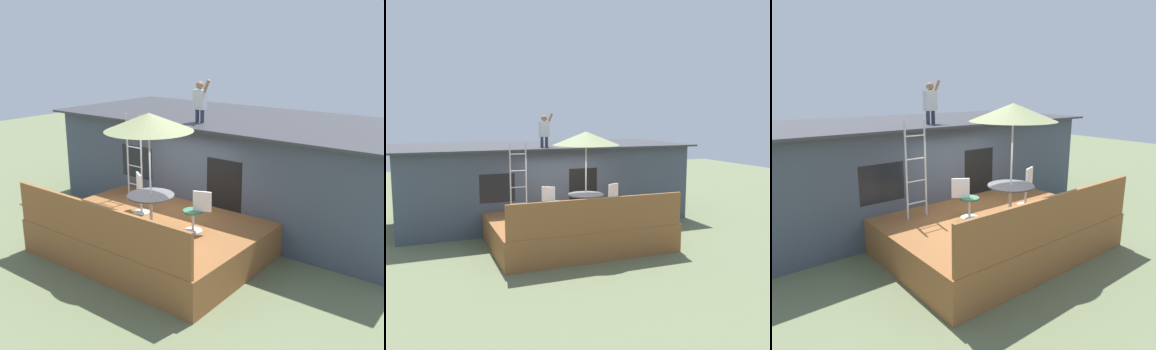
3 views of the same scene
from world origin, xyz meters
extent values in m
plane|color=#66704C|center=(0.00, 0.00, 0.00)|extent=(40.00, 40.00, 0.00)
cube|color=#424C5B|center=(0.00, 3.60, 1.34)|extent=(10.00, 4.00, 2.69)
cube|color=#38383D|center=(0.00, 3.60, 2.72)|extent=(10.50, 4.50, 0.06)
cube|color=black|center=(-1.99, 1.61, 1.55)|extent=(1.10, 0.03, 0.90)
cube|color=black|center=(0.89, 1.61, 1.05)|extent=(1.00, 0.03, 2.00)
cube|color=brown|center=(0.00, 0.00, 0.40)|extent=(4.96, 3.55, 0.80)
cube|color=brown|center=(0.00, -1.72, 1.25)|extent=(4.86, 0.08, 0.90)
cylinder|color=silver|center=(0.21, -0.29, 0.82)|extent=(0.48, 0.48, 0.03)
cylinder|color=silver|center=(0.21, -0.29, 1.17)|extent=(0.07, 0.07, 0.71)
cylinder|color=#4C4C51|center=(0.21, -0.29, 1.53)|extent=(1.04, 1.04, 0.03)
cylinder|color=silver|center=(0.21, -0.29, 2.00)|extent=(0.04, 0.04, 2.40)
cone|color=#8C9360|center=(0.21, -0.29, 3.15)|extent=(1.90, 1.90, 0.38)
cylinder|color=silver|center=(-1.71, 0.97, 1.90)|extent=(0.04, 0.04, 2.20)
cylinder|color=silver|center=(-1.23, 0.97, 1.90)|extent=(0.04, 0.04, 2.20)
cylinder|color=silver|center=(-1.47, 0.97, 1.15)|extent=(0.48, 0.03, 0.03)
cylinder|color=silver|center=(-1.47, 0.97, 1.65)|extent=(0.48, 0.03, 0.03)
cylinder|color=silver|center=(-1.47, 0.97, 2.15)|extent=(0.48, 0.03, 0.03)
cylinder|color=silver|center=(-1.47, 0.97, 2.65)|extent=(0.48, 0.03, 0.03)
cylinder|color=#33384C|center=(-0.36, 2.19, 2.92)|extent=(0.10, 0.10, 0.34)
cylinder|color=#33384C|center=(-0.20, 2.19, 2.92)|extent=(0.10, 0.10, 0.34)
cube|color=silver|center=(-0.28, 2.19, 3.34)|extent=(0.32, 0.20, 0.50)
sphere|color=#997051|center=(-0.28, 2.19, 3.70)|extent=(0.20, 0.20, 0.20)
cylinder|color=#997051|center=(-0.10, 2.19, 3.64)|extent=(0.26, 0.08, 0.44)
cylinder|color=silver|center=(-0.56, 0.22, 0.81)|extent=(0.40, 0.40, 0.02)
cylinder|color=silver|center=(-0.56, 0.22, 1.03)|extent=(0.06, 0.06, 0.44)
cylinder|color=#33664C|center=(-0.56, 0.22, 1.26)|extent=(0.44, 0.44, 0.04)
cube|color=silver|center=(-0.72, 0.33, 1.50)|extent=(0.36, 0.25, 0.44)
cylinder|color=silver|center=(1.11, 0.06, 0.81)|extent=(0.40, 0.40, 0.02)
cylinder|color=silver|center=(1.11, 0.06, 1.03)|extent=(0.06, 0.06, 0.44)
cylinder|color=#33664C|center=(1.11, 0.06, 1.26)|extent=(0.44, 0.44, 0.04)
cube|color=silver|center=(1.29, 0.13, 1.50)|extent=(0.39, 0.18, 0.44)
camera|label=1|loc=(6.71, -7.42, 4.77)|focal=43.39mm
camera|label=2|loc=(-4.38, -11.53, 3.76)|focal=40.03mm
camera|label=3|loc=(-5.27, -5.63, 3.60)|focal=32.98mm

